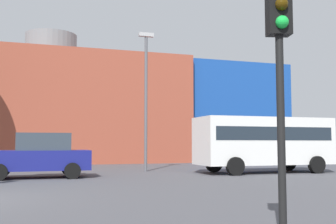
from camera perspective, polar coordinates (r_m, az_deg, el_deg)
name	(u,v)px	position (r m, az deg, el deg)	size (l,w,h in m)	color
building_backdrop	(50,110)	(33.76, -16.10, 0.28)	(38.27, 10.22, 10.13)	#9E4733
parked_car_2	(39,156)	(18.29, -17.55, -5.79)	(4.36, 2.14, 1.89)	navy
white_bus	(264,140)	(21.05, 13.17, -3.81)	(6.80, 2.62, 2.72)	white
traffic_light_near_right	(280,46)	(6.62, 15.28, 8.88)	(0.41, 0.39, 4.03)	black
street_lamp	(146,91)	(21.78, -3.09, 2.87)	(0.80, 0.24, 7.36)	#59595E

